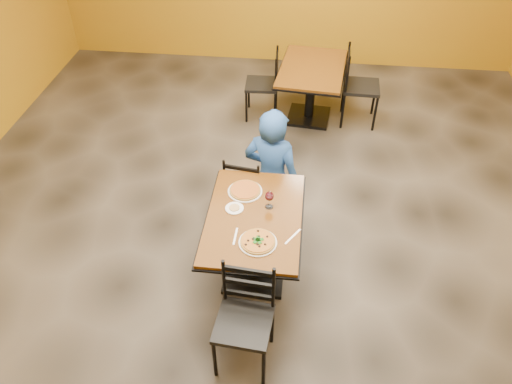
# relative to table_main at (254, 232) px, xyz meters

# --- Properties ---
(floor) EXTENTS (7.00, 8.00, 0.01)m
(floor) POSITION_rel_table_main_xyz_m (0.00, 0.50, -0.56)
(floor) COLOR black
(floor) RESTS_ON ground
(table_main) EXTENTS (0.83, 1.23, 0.75)m
(table_main) POSITION_rel_table_main_xyz_m (0.00, 0.00, 0.00)
(table_main) COLOR brown
(table_main) RESTS_ON floor
(table_second) EXTENTS (0.94, 1.30, 0.75)m
(table_second) POSITION_rel_table_main_xyz_m (0.42, 2.80, -0.00)
(table_second) COLOR brown
(table_second) RESTS_ON floor
(chair_main_near) EXTENTS (0.45, 0.45, 0.93)m
(chair_main_near) POSITION_rel_table_main_xyz_m (0.02, -0.88, -0.09)
(chair_main_near) COLOR black
(chair_main_near) RESTS_ON floor
(chair_main_far) EXTENTS (0.42, 0.42, 0.83)m
(chair_main_far) POSITION_rel_table_main_xyz_m (-0.17, 0.78, -0.14)
(chair_main_far) COLOR black
(chair_main_far) RESTS_ON floor
(chair_second_left) EXTENTS (0.43, 0.43, 0.92)m
(chair_second_left) POSITION_rel_table_main_xyz_m (-0.23, 2.80, -0.09)
(chair_second_left) COLOR black
(chair_second_left) RESTS_ON floor
(chair_second_right) EXTENTS (0.47, 0.47, 1.01)m
(chair_second_right) POSITION_rel_table_main_xyz_m (1.07, 2.80, -0.05)
(chair_second_right) COLOR black
(chair_second_right) RESTS_ON floor
(diner) EXTENTS (0.69, 0.55, 1.21)m
(diner) POSITION_rel_table_main_xyz_m (0.07, 0.96, 0.05)
(diner) COLOR #1A4A91
(diner) RESTS_ON floor
(plate_main) EXTENTS (0.31, 0.31, 0.01)m
(plate_main) POSITION_rel_table_main_xyz_m (0.06, -0.30, 0.20)
(plate_main) COLOR white
(plate_main) RESTS_ON table_main
(pizza_main) EXTENTS (0.28, 0.28, 0.02)m
(pizza_main) POSITION_rel_table_main_xyz_m (0.06, -0.30, 0.21)
(pizza_main) COLOR maroon
(pizza_main) RESTS_ON plate_main
(plate_far) EXTENTS (0.31, 0.31, 0.01)m
(plate_far) POSITION_rel_table_main_xyz_m (-0.12, 0.31, 0.20)
(plate_far) COLOR white
(plate_far) RESTS_ON table_main
(pizza_far) EXTENTS (0.28, 0.28, 0.02)m
(pizza_far) POSITION_rel_table_main_xyz_m (-0.12, 0.31, 0.21)
(pizza_far) COLOR #BD8324
(pizza_far) RESTS_ON plate_far
(side_plate) EXTENTS (0.16, 0.16, 0.01)m
(side_plate) POSITION_rel_table_main_xyz_m (-0.18, 0.07, 0.20)
(side_plate) COLOR white
(side_plate) RESTS_ON table_main
(dip) EXTENTS (0.09, 0.09, 0.01)m
(dip) POSITION_rel_table_main_xyz_m (-0.18, 0.07, 0.21)
(dip) COLOR tan
(dip) RESTS_ON side_plate
(wine_glass) EXTENTS (0.08, 0.08, 0.18)m
(wine_glass) POSITION_rel_table_main_xyz_m (0.11, 0.13, 0.28)
(wine_glass) COLOR white
(wine_glass) RESTS_ON table_main
(fork) EXTENTS (0.02, 0.19, 0.00)m
(fork) POSITION_rel_table_main_xyz_m (-0.13, -0.25, 0.20)
(fork) COLOR silver
(fork) RESTS_ON table_main
(knife) EXTENTS (0.12, 0.19, 0.00)m
(knife) POSITION_rel_table_main_xyz_m (0.34, -0.20, 0.20)
(knife) COLOR silver
(knife) RESTS_ON table_main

